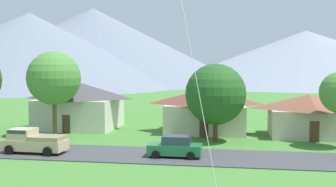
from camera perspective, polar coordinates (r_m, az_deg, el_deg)
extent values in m
cube|color=#424247|center=(32.74, 3.51, -8.82)|extent=(160.00, 6.23, 0.08)
cone|color=slate|center=(157.08, -18.83, 5.77)|extent=(109.16, 109.16, 27.10)
cone|color=slate|center=(191.14, -10.41, 6.58)|extent=(136.68, 136.68, 34.37)
cone|color=gray|center=(182.34, 18.70, 4.79)|extent=(123.26, 123.26, 22.90)
cube|color=beige|center=(48.87, -12.33, -2.75)|extent=(8.72, 7.64, 3.48)
pyramid|color=#474247|center=(48.65, -12.37, 0.41)|extent=(9.41, 8.25, 1.92)
cube|color=brown|center=(45.45, -14.10, -4.19)|extent=(0.90, 0.06, 2.00)
cube|color=beige|center=(44.94, 5.38, -3.47)|extent=(8.55, 6.63, 3.11)
pyramid|color=brown|center=(44.71, 5.39, -0.40)|extent=(9.23, 7.16, 1.71)
cube|color=brown|center=(41.72, 5.06, -4.79)|extent=(0.90, 0.06, 2.00)
cube|color=beige|center=(44.44, 19.12, -3.92)|extent=(7.81, 6.27, 2.84)
pyramid|color=brown|center=(44.21, 19.18, -1.09)|extent=(8.43, 6.77, 1.56)
cube|color=brown|center=(41.42, 19.85, -5.05)|extent=(0.90, 0.06, 2.00)
cylinder|color=#4C3823|center=(39.47, 6.65, -5.00)|extent=(0.44, 0.44, 2.38)
sphere|color=#23561E|center=(39.11, 6.68, -0.09)|extent=(5.85, 5.85, 5.85)
cylinder|color=brown|center=(43.75, -15.61, -3.22)|extent=(0.44, 0.44, 3.97)
sphere|color=#4C8938|center=(43.47, -15.70, 2.10)|extent=(5.53, 5.53, 5.53)
cube|color=#237042|center=(32.33, 0.98, -7.82)|extent=(4.21, 1.82, 0.80)
cube|color=#2D3847|center=(32.17, 1.25, -6.53)|extent=(2.21, 1.59, 0.68)
cylinder|color=black|center=(31.73, -1.71, -8.55)|extent=(0.64, 0.24, 0.64)
cylinder|color=black|center=(33.49, -1.09, -7.90)|extent=(0.64, 0.24, 0.64)
cylinder|color=black|center=(31.32, 3.20, -8.72)|extent=(0.64, 0.24, 0.64)
cylinder|color=black|center=(33.11, 3.56, -8.04)|extent=(0.64, 0.24, 0.64)
cube|color=#C6B284|center=(35.52, -18.16, -6.84)|extent=(5.29, 2.24, 0.84)
cube|color=#C6B284|center=(35.94, -19.71, -5.34)|extent=(1.98, 1.93, 0.90)
cube|color=#2D3847|center=(35.90, -19.72, -4.92)|extent=(1.70, 1.95, 0.28)
cube|color=tan|center=(34.86, -16.54, -6.00)|extent=(2.79, 2.08, 0.36)
cylinder|color=black|center=(35.61, -21.37, -7.36)|extent=(0.77, 0.31, 0.76)
cylinder|color=black|center=(37.30, -19.64, -6.83)|extent=(0.77, 0.31, 0.76)
cylinder|color=black|center=(33.89, -16.51, -7.81)|extent=(0.77, 0.31, 0.76)
cylinder|color=black|center=(35.66, -14.94, -7.22)|extent=(0.77, 0.31, 0.76)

